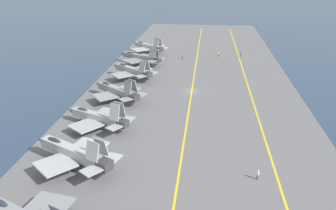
# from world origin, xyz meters

# --- Properties ---
(ground_plane) EXTENTS (2000.00, 2000.00, 0.00)m
(ground_plane) POSITION_xyz_m (0.00, 0.00, 0.00)
(ground_plane) COLOR navy
(carrier_deck) EXTENTS (221.73, 55.65, 0.40)m
(carrier_deck) POSITION_xyz_m (0.00, 0.00, 0.20)
(carrier_deck) COLOR slate
(carrier_deck) RESTS_ON ground
(deck_stripe_foul_line) EXTENTS (199.56, 1.66, 0.01)m
(deck_stripe_foul_line) POSITION_xyz_m (0.00, -15.30, 0.40)
(deck_stripe_foul_line) COLOR yellow
(deck_stripe_foul_line) RESTS_ON carrier_deck
(deck_stripe_centerline) EXTENTS (199.56, 0.36, 0.01)m
(deck_stripe_centerline) POSITION_xyz_m (0.00, 0.00, 0.40)
(deck_stripe_centerline) COLOR yellow
(deck_stripe_centerline) RESTS_ON carrier_deck
(parked_jet_second) EXTENTS (13.37, 17.02, 6.60)m
(parked_jet_second) POSITION_xyz_m (-39.88, 17.67, 3.13)
(parked_jet_second) COLOR #A8AAAF
(parked_jet_second) RESTS_ON carrier_deck
(parked_jet_third) EXTENTS (13.29, 15.73, 6.39)m
(parked_jet_third) POSITION_xyz_m (-24.39, 18.13, 2.63)
(parked_jet_third) COLOR #9EA3A8
(parked_jet_third) RESTS_ON carrier_deck
(parked_jet_fourth) EXTENTS (13.49, 15.41, 6.35)m
(parked_jet_fourth) POSITION_xyz_m (-8.56, 18.17, 2.83)
(parked_jet_fourth) COLOR gray
(parked_jet_fourth) RESTS_ON carrier_deck
(parked_jet_fifth) EXTENTS (13.60, 15.15, 6.36)m
(parked_jet_fifth) POSITION_xyz_m (8.96, 17.98, 2.97)
(parked_jet_fifth) COLOR #93999E
(parked_jet_fifth) RESTS_ON carrier_deck
(parked_jet_sixth) EXTENTS (13.59, 16.89, 6.04)m
(parked_jet_sixth) POSITION_xyz_m (24.80, 18.49, 2.96)
(parked_jet_sixth) COLOR gray
(parked_jet_sixth) RESTS_ON carrier_deck
(parked_jet_seventh) EXTENTS (13.99, 15.01, 6.63)m
(parked_jet_seventh) POSITION_xyz_m (41.16, 18.60, 3.00)
(parked_jet_seventh) COLOR #A8AAAF
(parked_jet_seventh) RESTS_ON carrier_deck
(crew_white_vest) EXTENTS (0.46, 0.45, 1.72)m
(crew_white_vest) POSITION_xyz_m (-40.30, -12.36, 1.34)
(crew_white_vest) COLOR #4C473D
(crew_white_vest) RESTS_ON carrier_deck
(crew_blue_vest) EXTENTS (0.45, 0.39, 1.71)m
(crew_blue_vest) POSITION_xyz_m (39.96, -15.75, 1.34)
(crew_blue_vest) COLOR #383328
(crew_blue_vest) RESTS_ON carrier_deck
(crew_red_vest) EXTENTS (0.40, 0.30, 1.77)m
(crew_red_vest) POSITION_xyz_m (33.52, 5.04, 1.37)
(crew_red_vest) COLOR #232328
(crew_red_vest) RESTS_ON carrier_deck
(crew_yellow_vest) EXTENTS (0.44, 0.46, 1.80)m
(crew_yellow_vest) POSITION_xyz_m (39.07, -7.64, 1.39)
(crew_yellow_vest) COLOR #232328
(crew_yellow_vest) RESTS_ON carrier_deck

